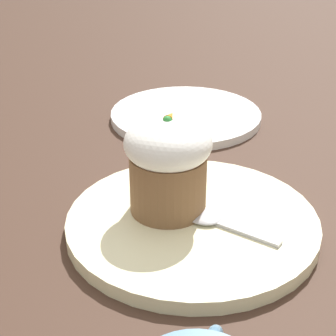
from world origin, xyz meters
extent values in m
plane|color=#3D281E|center=(0.00, 0.00, 0.00)|extent=(4.00, 4.00, 0.00)
cylinder|color=beige|center=(0.00, 0.00, 0.01)|extent=(0.26, 0.26, 0.02)
cylinder|color=brown|center=(0.01, 0.03, 0.05)|extent=(0.08, 0.08, 0.06)
ellipsoid|color=white|center=(0.01, 0.03, 0.09)|extent=(0.09, 0.09, 0.05)
cone|color=orange|center=(0.02, 0.03, 0.12)|extent=(0.02, 0.01, 0.01)
sphere|color=green|center=(0.01, 0.03, 0.12)|extent=(0.01, 0.01, 0.01)
cube|color=#B7B7BC|center=(-0.02, -0.06, 0.02)|extent=(0.03, 0.07, 0.00)
ellipsoid|color=#B7B7BC|center=(0.00, -0.01, 0.02)|extent=(0.04, 0.05, 0.01)
cylinder|color=white|center=(0.29, 0.07, 0.01)|extent=(0.23, 0.23, 0.01)
camera|label=1|loc=(-0.49, -0.10, 0.33)|focal=60.00mm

